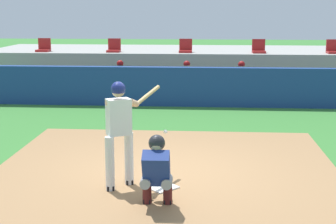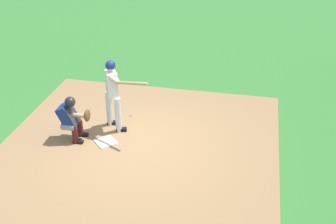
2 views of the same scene
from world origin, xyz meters
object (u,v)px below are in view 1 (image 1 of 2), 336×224
Objects in this scene: dugout_player_1 at (187,80)px; stadium_seat_1 at (114,48)px; batter_at_plate at (120,127)px; dugout_player_2 at (241,81)px; stadium_seat_2 at (186,49)px; stadium_seat_3 at (259,49)px; stadium_seat_4 at (333,49)px; home_plate at (162,187)px; dugout_player_0 at (120,80)px; stadium_seat_0 at (44,48)px; catcher_crouched at (156,168)px.

stadium_seat_1 is at bearing 143.16° from dugout_player_1.
batter_at_plate is 8.53m from dugout_player_2.
stadium_seat_2 is at bearing 93.25° from dugout_player_1.
stadium_seat_3 is at bearing 0.00° from stadium_seat_2.
stadium_seat_2 is 2.60m from stadium_seat_3.
stadium_seat_1 is 7.80m from stadium_seat_4.
dugout_player_2 is at bearing -109.71° from stadium_seat_3.
home_plate is at bearing -102.94° from dugout_player_2.
dugout_player_2 is at bearing 72.56° from batter_at_plate.
stadium_seat_4 reaches higher than home_plate.
stadium_seat_3 reaches higher than dugout_player_1.
dugout_player_0 is 2.27m from stadium_seat_1.
stadium_seat_3 reaches higher than batter_at_plate.
dugout_player_0 is 3.93m from dugout_player_2.
dugout_player_0 is 2.18m from dugout_player_1.
stadium_seat_2 is (0.00, 10.18, 1.51)m from home_plate.
stadium_seat_0 is 2.60m from stadium_seat_1.
home_plate is 0.92× the size of stadium_seat_4.
stadium_seat_0 is (-5.32, 2.03, 0.86)m from dugout_player_1.
stadium_seat_0 is at bearing 180.00° from stadium_seat_1.
dugout_player_1 is at bearing 89.19° from home_plate.
stadium_seat_0 is at bearing 117.06° from home_plate.
dugout_player_2 is (2.56, 8.13, -0.36)m from batter_at_plate.
dugout_player_1 is at bearing -36.84° from stadium_seat_1.
stadium_seat_4 is at bearing 31.43° from dugout_player_2.
batter_at_plate is at bearing -95.62° from dugout_player_1.
catcher_crouched is at bearing -90.05° from stadium_seat_2.
catcher_crouched is 3.74× the size of stadium_seat_2.
batter_at_plate is 3.76× the size of stadium_seat_4.
stadium_seat_4 is (7.26, 2.03, 0.86)m from dugout_player_0.
dugout_player_1 and dugout_player_2 have the same top height.
stadium_seat_3 is (2.48, 2.03, 0.86)m from dugout_player_1.
stadium_seat_2 is (0.68, 10.17, 0.50)m from batter_at_plate.
batter_at_plate is 10.69m from stadium_seat_3.
dugout_player_1 is (0.12, 8.14, 0.65)m from home_plate.
dugout_player_0 is 3.84m from stadium_seat_0.
dugout_player_0 reaches higher than catcher_crouched.
dugout_player_2 is 2.71× the size of stadium_seat_2.
stadium_seat_3 is at bearing 0.00° from stadium_seat_0.
stadium_seat_4 is (2.60, 0.00, 0.00)m from stadium_seat_3.
dugout_player_0 is 1.00× the size of dugout_player_2.
dugout_player_0 is 2.71× the size of stadium_seat_2.
stadium_seat_1 reaches higher than batter_at_plate.
stadium_seat_3 is (3.28, 10.17, 0.50)m from batter_at_plate.
catcher_crouched is at bearing -64.67° from stadium_seat_0.
stadium_seat_3 reaches higher than dugout_player_0.
stadium_seat_2 is (2.60, 0.00, 0.00)m from stadium_seat_1.
batter_at_plate is at bearing -107.44° from dugout_player_2.
stadium_seat_0 reaches higher than dugout_player_0.
dugout_player_0 is 3.02m from stadium_seat_2.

